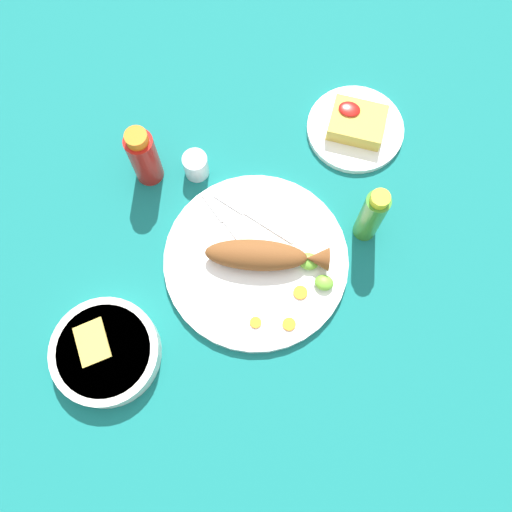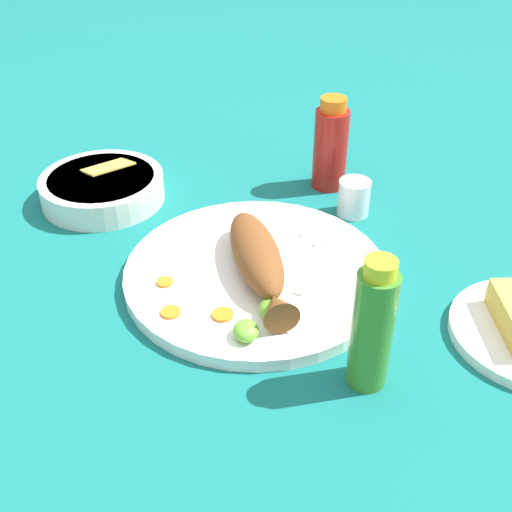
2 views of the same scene
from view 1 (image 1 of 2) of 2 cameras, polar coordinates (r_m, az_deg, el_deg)
The scene contains 16 objects.
ground_plane at distance 1.13m, azimuth -0.00°, elevation -0.59°, with size 4.00×4.00×0.00m, color #146B66.
main_plate at distance 1.12m, azimuth -0.00°, elevation -0.46°, with size 0.36×0.36×0.02m, color white.
fried_fish at distance 1.08m, azimuth 0.80°, elevation 0.04°, with size 0.24×0.10×0.05m.
fork_near at distance 1.13m, azimuth -2.87°, elevation 3.24°, with size 0.15×0.13×0.00m.
fork_far at distance 1.14m, azimuth -0.73°, elevation 4.23°, with size 0.18×0.07×0.00m.
carrot_slice_near at distance 1.08m, azimuth -0.04°, elevation -6.67°, with size 0.02×0.02×0.00m, color orange.
carrot_slice_mid at distance 1.08m, azimuth 3.33°, elevation -6.83°, with size 0.03×0.03×0.00m, color orange.
carrot_slice_far at distance 1.09m, azimuth 4.45°, elevation -3.67°, with size 0.03×0.03×0.00m, color orange.
lime_wedge_main at distance 1.09m, azimuth 6.82°, elevation -2.67°, with size 0.04×0.03×0.02m, color #6BB233.
lime_wedge_side at distance 1.10m, azimuth 5.27°, elevation -0.53°, with size 0.04×0.03×0.02m, color #6BB233.
hot_sauce_bottle_red at distance 1.15m, azimuth -11.16°, elevation 9.71°, with size 0.06×0.06×0.16m.
hot_sauce_bottle_green at distance 1.10m, azimuth 11.48°, elevation 3.99°, with size 0.05×0.05×0.17m.
salt_cup at distance 1.18m, azimuth -6.02°, elevation 8.91°, with size 0.05×0.05×0.06m.
side_plate_fries at distance 1.26m, azimuth 9.88°, elevation 12.41°, with size 0.20×0.20×0.01m, color white.
fries_pile at distance 1.24m, azimuth 10.05°, elevation 13.03°, with size 0.11×0.09×0.04m.
guacamole_bowl at distance 1.10m, azimuth -14.83°, elevation -9.27°, with size 0.20×0.20×0.06m.
Camera 1 is at (-0.09, 0.32, 1.07)m, focal length 40.00 mm.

